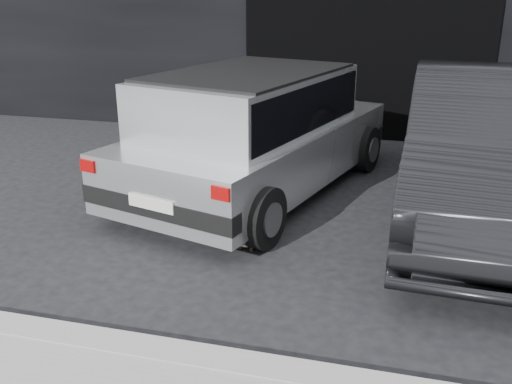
% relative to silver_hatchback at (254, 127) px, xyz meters
% --- Properties ---
extents(ground, '(80.00, 80.00, 0.00)m').
position_rel_silver_hatchback_xyz_m(ground, '(0.06, -0.94, -0.83)').
color(ground, black).
rests_on(ground, ground).
extents(garage_opening, '(4.00, 0.10, 2.60)m').
position_rel_silver_hatchback_xyz_m(garage_opening, '(1.06, 3.05, 0.47)').
color(garage_opening, black).
rests_on(garage_opening, ground).
extents(curb, '(18.00, 0.25, 0.12)m').
position_rel_silver_hatchback_xyz_m(curb, '(1.06, -3.54, -0.77)').
color(curb, gray).
rests_on(curb, ground).
extents(silver_hatchback, '(2.90, 4.48, 1.52)m').
position_rel_silver_hatchback_xyz_m(silver_hatchback, '(0.00, 0.00, 0.00)').
color(silver_hatchback, silver).
rests_on(silver_hatchback, ground).
extents(second_car, '(1.95, 5.01, 1.63)m').
position_rel_silver_hatchback_xyz_m(second_car, '(2.69, -0.17, -0.02)').
color(second_car, black).
rests_on(second_car, ground).
extents(cat_siamese, '(0.30, 0.73, 0.25)m').
position_rel_silver_hatchback_xyz_m(cat_siamese, '(0.37, -1.57, -0.72)').
color(cat_siamese, beige).
rests_on(cat_siamese, ground).
extents(cat_white, '(0.85, 0.42, 0.40)m').
position_rel_silver_hatchback_xyz_m(cat_white, '(-0.11, -1.53, -0.64)').
color(cat_white, silver).
rests_on(cat_white, ground).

